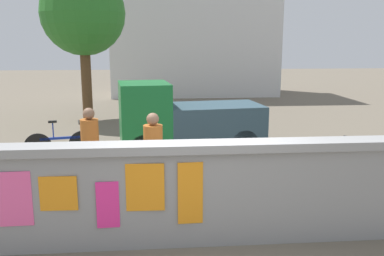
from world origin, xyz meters
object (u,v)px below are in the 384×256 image
(bicycle_near, at_px, (61,144))
(person_walking, at_px, (153,148))
(motorcycle, at_px, (317,156))
(person_bystander, at_px, (90,141))
(auto_rickshaw_truck, at_px, (184,119))
(tree_roadside, at_px, (83,14))

(bicycle_near, distance_m, person_walking, 3.86)
(motorcycle, xyz_separation_m, person_bystander, (-4.66, -0.39, 0.52))
(auto_rickshaw_truck, xyz_separation_m, motorcycle, (2.70, -2.15, -0.44))
(person_walking, bearing_deg, bicycle_near, 127.34)
(tree_roadside, bearing_deg, auto_rickshaw_truck, -57.12)
(auto_rickshaw_truck, bearing_deg, motorcycle, -38.56)
(auto_rickshaw_truck, distance_m, tree_roadside, 6.54)
(auto_rickshaw_truck, bearing_deg, person_bystander, -127.58)
(motorcycle, relative_size, bicycle_near, 1.12)
(motorcycle, height_order, person_walking, person_walking)
(person_walking, distance_m, person_bystander, 1.38)
(bicycle_near, relative_size, person_bystander, 1.04)
(person_bystander, bearing_deg, person_walking, -29.10)
(auto_rickshaw_truck, xyz_separation_m, bicycle_near, (-3.06, -0.19, -0.54))
(auto_rickshaw_truck, bearing_deg, bicycle_near, -176.42)
(tree_roadside, bearing_deg, motorcycle, -50.26)
(bicycle_near, height_order, person_walking, person_walking)
(person_walking, relative_size, person_bystander, 1.00)
(person_walking, relative_size, tree_roadside, 0.31)
(motorcycle, bearing_deg, auto_rickshaw_truck, 141.44)
(auto_rickshaw_truck, distance_m, person_walking, 3.30)
(motorcycle, bearing_deg, bicycle_near, 161.20)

